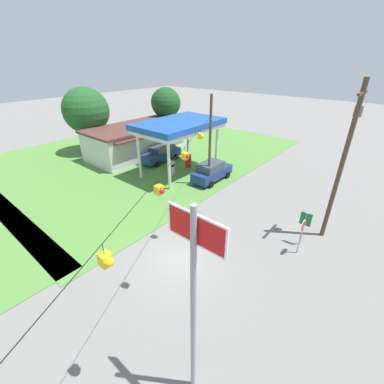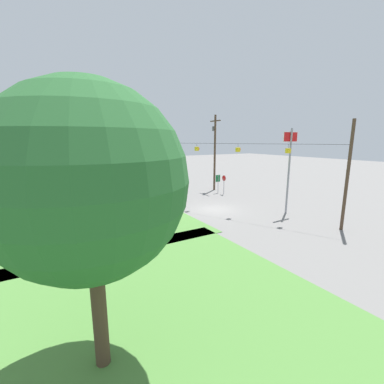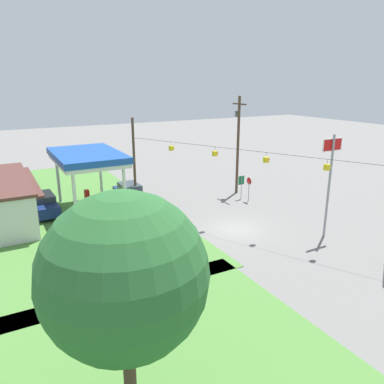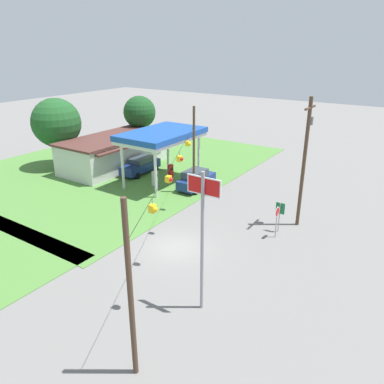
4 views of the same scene
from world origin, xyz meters
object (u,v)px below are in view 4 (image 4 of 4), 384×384
Objects in this scene: gas_station_store at (114,152)px; stop_sign_roadside at (277,215)px; car_at_pumps_front at (196,179)px; tree_far_back at (140,112)px; car_at_pumps_rear at (141,165)px; route_sign at (280,211)px; gas_station_canopy at (162,136)px; fuel_pump_near at (155,179)px; tree_behind_station at (56,123)px; fuel_pump_far at (171,172)px; utility_pole_main at (305,157)px; stop_sign_overhead at (203,219)px.

gas_station_store is 5.09× the size of stop_sign_roadside.
tree_far_back is (7.48, 13.77, 4.38)m from car_at_pumps_front.
car_at_pumps_rear is (0.58, 7.86, -0.05)m from car_at_pumps_front.
car_at_pumps_front is 1.96× the size of route_sign.
gas_station_canopy is at bearing 74.27° from car_at_pumps_rear.
gas_station_canopy is at bearing -97.26° from gas_station_store.
tree_behind_station reaches higher than fuel_pump_near.
tree_far_back is (6.53, 9.84, 4.62)m from fuel_pump_far.
fuel_pump_near is 16.04m from utility_pole_main.
fuel_pump_far is at bearing 93.60° from car_at_pumps_rear.
utility_pole_main reaches higher than stop_sign_overhead.
tree_far_back reaches higher than car_at_pumps_rear.
utility_pole_main is at bearing -22.50° from route_sign.
gas_station_store is 7.89m from tree_far_back.
gas_station_canopy is 20.68m from stop_sign_overhead.
gas_station_store is 8.19m from fuel_pump_far.
tree_behind_station is (-3.33, 9.61, 4.31)m from car_at_pumps_rear.
utility_pole_main is at bearing -4.08° from stop_sign_overhead.
stop_sign_roadside is 0.25× the size of utility_pole_main.
gas_station_canopy is 5.49× the size of fuel_pump_near.
fuel_pump_near is 1.00× the size of fuel_pump_far.
gas_station_canopy is at bearing 95.32° from car_at_pumps_front.
stop_sign_roadside is (-4.92, -14.60, -3.17)m from gas_station_canopy.
fuel_pump_near is at bearing 46.59° from stop_sign_overhead.
gas_station_store is at bearing 77.73° from route_sign.
car_at_pumps_rear is 0.70× the size of tree_far_back.
fuel_pump_near and fuel_pump_far have the same top height.
gas_station_store is 8.52m from fuel_pump_near.
utility_pole_main is (-2.25, -11.33, 4.68)m from car_at_pumps_front.
utility_pole_main is at bearing -97.04° from gas_station_store.
car_at_pumps_rear is at bearing -139.42° from tree_far_back.
stop_sign_overhead is at bearing -125.38° from gas_station_store.
car_at_pumps_front is 1.88× the size of stop_sign_roadside.
utility_pole_main reaches higher than fuel_pump_far.
stop_sign_roadside is at bearing -103.74° from fuel_pump_near.
car_at_pumps_rear is 2.10× the size of stop_sign_roadside.
gas_station_store is at bearing -92.52° from car_at_pumps_rear.
gas_station_store is at bearing -104.68° from stop_sign_roadside.
car_at_pumps_rear is at bearing 95.36° from fuel_pump_far.
stop_sign_roadside reaches higher than route_sign.
tree_far_back reaches higher than route_sign.
route_sign is 28.23m from tree_behind_station.
route_sign is 4.54m from utility_pole_main.
route_sign is at bearing -0.50° from stop_sign_overhead.
fuel_pump_near is 0.21× the size of tree_far_back.
fuel_pump_far is 4.05m from car_at_pumps_front.
tree_far_back is (7.88, 9.84, 0.41)m from gas_station_canopy.
gas_station_canopy is 5.60m from car_at_pumps_front.
stop_sign_overhead is (-14.90, -14.33, 0.45)m from gas_station_canopy.
tree_far_back is (9.73, 25.10, -0.30)m from utility_pole_main.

